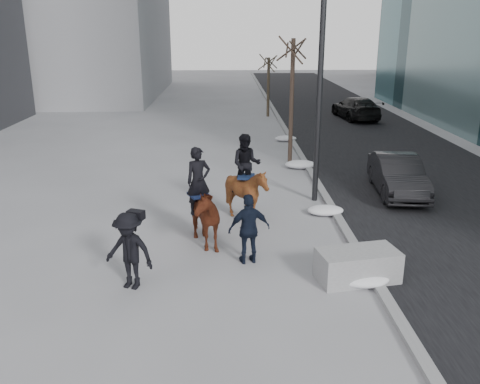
{
  "coord_description": "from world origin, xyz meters",
  "views": [
    {
      "loc": [
        -0.35,
        -11.13,
        5.5
      ],
      "look_at": [
        0.0,
        1.2,
        1.5
      ],
      "focal_mm": 38.0,
      "sensor_mm": 36.0,
      "label": 1
    }
  ],
  "objects_px": {
    "planter": "(358,265)",
    "mounted_left": "(199,210)",
    "car_near": "(398,175)",
    "mounted_right": "(246,187)"
  },
  "relations": [
    {
      "from": "planter",
      "to": "car_near",
      "type": "bearing_deg",
      "value": 64.87
    },
    {
      "from": "car_near",
      "to": "mounted_left",
      "type": "bearing_deg",
      "value": -142.57
    },
    {
      "from": "mounted_left",
      "to": "mounted_right",
      "type": "distance_m",
      "value": 2.16
    },
    {
      "from": "mounted_right",
      "to": "car_near",
      "type": "bearing_deg",
      "value": 24.79
    },
    {
      "from": "planter",
      "to": "car_near",
      "type": "distance_m",
      "value": 6.95
    },
    {
      "from": "car_near",
      "to": "mounted_right",
      "type": "relative_size",
      "value": 1.55
    },
    {
      "from": "planter",
      "to": "mounted_left",
      "type": "height_order",
      "value": "mounted_left"
    },
    {
      "from": "car_near",
      "to": "mounted_left",
      "type": "relative_size",
      "value": 1.54
    },
    {
      "from": "car_near",
      "to": "mounted_left",
      "type": "distance_m",
      "value": 7.84
    },
    {
      "from": "planter",
      "to": "mounted_left",
      "type": "xyz_separation_m",
      "value": [
        -3.69,
        2.11,
        0.61
      ]
    }
  ]
}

